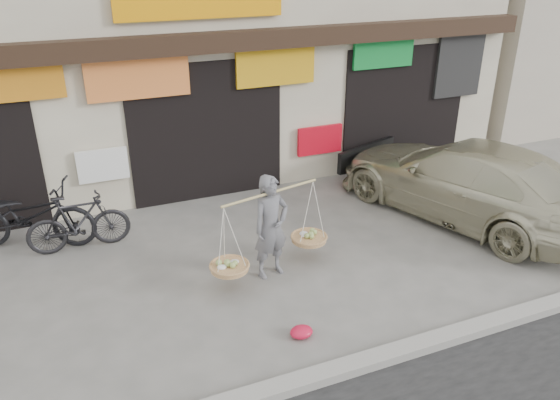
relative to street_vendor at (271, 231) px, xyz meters
name	(u,v)px	position (x,y,z in m)	size (l,w,h in m)	color
ground	(276,286)	(-0.07, -0.35, -0.75)	(70.00, 70.00, 0.00)	slate
kerb	(339,370)	(-0.07, -2.35, -0.69)	(70.00, 0.25, 0.12)	gray
shophouse_block	(166,3)	(-0.07, 6.07, 2.69)	(14.00, 6.32, 7.00)	beige
street_vendor	(271,231)	(0.00, 0.00, 0.00)	(2.00, 0.89, 1.63)	slate
bike_0	(29,215)	(-3.38, 2.34, -0.18)	(0.76, 2.18, 1.15)	black
bike_1	(78,222)	(-2.65, 1.92, -0.26)	(0.47, 1.65, 0.99)	black
suv	(464,180)	(4.04, 0.52, -0.04)	(3.50, 5.32, 1.43)	#BDB898
red_bag	(301,332)	(-0.19, -1.55, -0.68)	(0.31, 0.25, 0.14)	red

